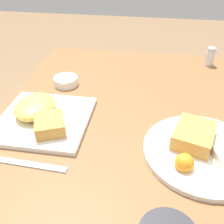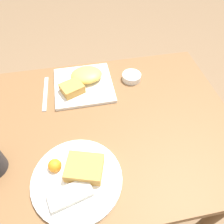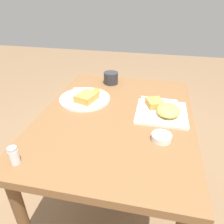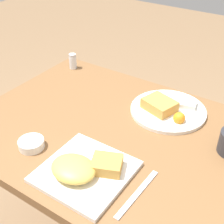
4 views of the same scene
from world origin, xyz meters
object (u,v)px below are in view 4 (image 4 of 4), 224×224
(sauce_ramekin, at_px, (31,144))
(butter_knife, at_px, (137,194))
(salt_shaker, at_px, (73,62))
(plate_oval_far, at_px, (168,109))
(plate_square_near, at_px, (84,169))

(sauce_ramekin, bearing_deg, butter_knife, 2.99)
(salt_shaker, relative_size, butter_knife, 0.35)
(plate_oval_far, relative_size, sauce_ramekin, 3.40)
(plate_square_near, xyz_separation_m, sauce_ramekin, (-0.22, 0.00, -0.01))
(plate_square_near, height_order, sauce_ramekin, plate_square_near)
(sauce_ramekin, relative_size, butter_knife, 0.41)
(sauce_ramekin, distance_m, salt_shaker, 0.58)
(salt_shaker, bearing_deg, plate_square_near, -48.04)
(plate_oval_far, height_order, sauce_ramekin, plate_oval_far)
(plate_square_near, bearing_deg, salt_shaker, 131.96)
(salt_shaker, bearing_deg, sauce_ramekin, -64.20)
(salt_shaker, bearing_deg, butter_knife, -38.13)
(butter_knife, bearing_deg, salt_shaker, 54.46)
(plate_oval_far, bearing_deg, plate_square_near, -98.60)
(sauce_ramekin, xyz_separation_m, salt_shaker, (-0.25, 0.53, 0.02))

